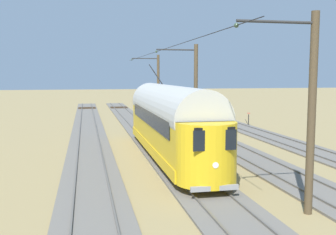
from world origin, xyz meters
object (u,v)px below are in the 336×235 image
at_px(vintage_streetcar, 169,120).
at_px(catenary_pole_mid_far, 310,110).
at_px(catenary_pole_foreground, 157,86).
at_px(catenary_pole_mid_near, 195,92).
at_px(switch_stand, 248,119).

relative_size(vintage_streetcar, catenary_pole_mid_far, 2.40).
xyz_separation_m(vintage_streetcar, catenary_pole_mid_far, (-2.73, 10.32, 1.43)).
bearing_deg(catenary_pole_foreground, catenary_pole_mid_near, 90.00).
distance_m(catenary_pole_foreground, switch_stand, 10.31).
height_order(catenary_pole_mid_near, switch_stand, catenary_pole_mid_near).
height_order(catenary_pole_foreground, catenary_pole_mid_far, same).
xyz_separation_m(vintage_streetcar, catenary_pole_foreground, (-2.73, -18.90, 1.43)).
height_order(vintage_streetcar, catenary_pole_mid_far, catenary_pole_mid_far).
relative_size(catenary_pole_foreground, catenary_pole_mid_near, 1.00).
bearing_deg(catenary_pole_mid_far, switch_stand, -108.69).
relative_size(vintage_streetcar, catenary_pole_foreground, 2.40).
bearing_deg(catenary_pole_foreground, catenary_pole_mid_far, 90.00).
distance_m(vintage_streetcar, catenary_pole_mid_near, 5.28).
relative_size(catenary_pole_foreground, catenary_pole_mid_far, 1.00).
bearing_deg(vintage_streetcar, catenary_pole_mid_far, 104.80).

